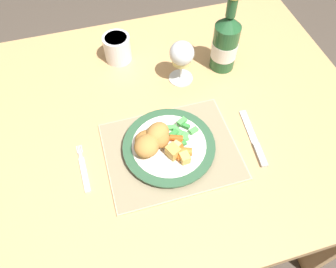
{
  "coord_description": "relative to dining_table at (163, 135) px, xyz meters",
  "views": [
    {
      "loc": [
        -0.14,
        -0.55,
        1.47
      ],
      "look_at": [
        -0.01,
        -0.09,
        0.78
      ],
      "focal_mm": 35.0,
      "sensor_mm": 36.0,
      "label": 1
    }
  ],
  "objects": [
    {
      "name": "fork",
      "position": [
        -0.24,
        -0.12,
        0.1
      ],
      "size": [
        0.02,
        0.14,
        0.01
      ],
      "color": "silver",
      "rests_on": "dining_table"
    },
    {
      "name": "placemat",
      "position": [
        -0.01,
        -0.12,
        0.1
      ],
      "size": [
        0.34,
        0.27,
        0.01
      ],
      "color": "#CCB789",
      "rests_on": "dining_table"
    },
    {
      "name": "green_beans_pile",
      "position": [
        0.03,
        -0.09,
        0.13
      ],
      "size": [
        0.08,
        0.08,
        0.02
      ],
      "color": "#4CA84C",
      "rests_on": "dinner_plate"
    },
    {
      "name": "glazed_carrots",
      "position": [
        0.01,
        -0.14,
        0.13
      ],
      "size": [
        0.05,
        0.08,
        0.02
      ],
      "color": "#CC5119",
      "rests_on": "dinner_plate"
    },
    {
      "name": "wine_glass",
      "position": [
        0.09,
        0.12,
        0.19
      ],
      "size": [
        0.07,
        0.07,
        0.14
      ],
      "color": "silver",
      "rests_on": "dining_table"
    },
    {
      "name": "breaded_croquettes",
      "position": [
        -0.05,
        -0.1,
        0.15
      ],
      "size": [
        0.12,
        0.12,
        0.05
      ],
      "color": "#A87033",
      "rests_on": "dinner_plate"
    },
    {
      "name": "dining_table",
      "position": [
        0.0,
        0.0,
        0.0
      ],
      "size": [
        1.16,
        0.9,
        0.74
      ],
      "color": "tan",
      "rests_on": "ground"
    },
    {
      "name": "bottle",
      "position": [
        0.23,
        0.14,
        0.19
      ],
      "size": [
        0.08,
        0.08,
        0.25
      ],
      "color": "#23562D",
      "rests_on": "dining_table"
    },
    {
      "name": "drinking_cup",
      "position": [
        -0.07,
        0.26,
        0.14
      ],
      "size": [
        0.08,
        0.08,
        0.08
      ],
      "color": "white",
      "rests_on": "dining_table"
    },
    {
      "name": "roast_potatoes",
      "position": [
        -0.0,
        -0.15,
        0.14
      ],
      "size": [
        0.05,
        0.07,
        0.03
      ],
      "color": "gold",
      "rests_on": "dinner_plate"
    },
    {
      "name": "table_knife",
      "position": [
        0.21,
        -0.16,
        0.1
      ],
      "size": [
        0.04,
        0.18,
        0.01
      ],
      "color": "silver",
      "rests_on": "dining_table"
    },
    {
      "name": "ground_plane",
      "position": [
        0.0,
        0.0,
        -0.64
      ],
      "size": [
        6.0,
        6.0,
        0.0
      ],
      "primitive_type": "plane",
      "color": "#4C4238"
    },
    {
      "name": "dinner_plate",
      "position": [
        -0.01,
        -0.11,
        0.11
      ],
      "size": [
        0.24,
        0.24,
        0.02
      ],
      "color": "white",
      "rests_on": "placemat"
    }
  ]
}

